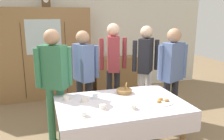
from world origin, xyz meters
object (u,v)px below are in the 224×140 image
at_px(tea_cup_front_edge, 67,98).
at_px(person_beside_shelf, 172,69).
at_px(tea_cup_near_right, 103,107).
at_px(pastry_plate, 162,102).
at_px(book_stack, 116,55).
at_px(tea_cup_mid_left, 84,114).
at_px(person_behind_table_right, 113,60).
at_px(mantel_clock, 46,1).
at_px(person_near_right_end, 146,62).
at_px(dining_table, 122,109).
at_px(wall_cabinet, 45,54).
at_px(person_behind_table_left, 84,70).
at_px(tea_cup_near_left, 133,107).
at_px(spoon_near_left, 185,107).
at_px(spoon_front_edge, 119,103).
at_px(person_by_cabinet, 54,75).
at_px(tea_cup_back_edge, 95,97).
at_px(tea_cup_center, 85,100).
at_px(bread_basket, 124,91).
at_px(bookshelf_low, 116,74).

xyz_separation_m(tea_cup_front_edge, person_beside_shelf, (1.71, 0.15, 0.26)).
height_order(tea_cup_near_right, pastry_plate, tea_cup_near_right).
bearing_deg(tea_cup_near_right, book_stack, 68.84).
distance_m(book_stack, pastry_plate, 2.79).
bearing_deg(tea_cup_mid_left, person_behind_table_right, 61.41).
bearing_deg(person_behind_table_right, mantel_clock, 129.77).
relative_size(tea_cup_mid_left, person_near_right_end, 0.08).
bearing_deg(mantel_clock, dining_table, -72.83).
height_order(wall_cabinet, person_behind_table_right, wall_cabinet).
bearing_deg(person_behind_table_left, person_beside_shelf, -19.62).
xyz_separation_m(tea_cup_near_left, spoon_near_left, (0.64, -0.15, -0.02)).
xyz_separation_m(spoon_front_edge, person_behind_table_left, (-0.30, 0.94, 0.25)).
relative_size(wall_cabinet, person_behind_table_right, 1.17).
bearing_deg(person_by_cabinet, tea_cup_near_left, -42.82).
height_order(wall_cabinet, person_behind_table_left, wall_cabinet).
relative_size(wall_cabinet, tea_cup_back_edge, 15.46).
xyz_separation_m(tea_cup_center, spoon_near_left, (1.17, -0.58, -0.02)).
distance_m(tea_cup_mid_left, bread_basket, 0.95).
xyz_separation_m(mantel_clock, bread_basket, (0.97, -2.22, -1.37)).
relative_size(bookshelf_low, tea_cup_back_edge, 8.05).
distance_m(book_stack, person_behind_table_right, 1.45).
xyz_separation_m(tea_cup_back_edge, person_by_cabinet, (-0.52, 0.33, 0.27)).
bearing_deg(bread_basket, person_behind_table_right, 82.76).
bearing_deg(tea_cup_front_edge, tea_cup_mid_left, -77.45).
distance_m(tea_cup_mid_left, tea_cup_near_left, 0.62).
height_order(wall_cabinet, bread_basket, wall_cabinet).
height_order(dining_table, spoon_front_edge, spoon_front_edge).
distance_m(dining_table, person_beside_shelf, 1.20).
bearing_deg(tea_cup_near_left, tea_cup_center, 140.96).
xyz_separation_m(bread_basket, person_behind_table_left, (-0.50, 0.59, 0.22)).
relative_size(tea_cup_near_right, pastry_plate, 0.46).
distance_m(tea_cup_front_edge, spoon_near_left, 1.57).
xyz_separation_m(wall_cabinet, tea_cup_near_left, (0.97, -2.81, -0.25)).
bearing_deg(person_by_cabinet, tea_cup_near_right, -53.73).
bearing_deg(tea_cup_center, mantel_clock, 98.20).
height_order(bookshelf_low, tea_cup_center, bookshelf_low).
xyz_separation_m(tea_cup_near_left, person_by_cabinet, (-0.89, 0.82, 0.27)).
bearing_deg(dining_table, tea_cup_back_edge, 137.14).
relative_size(tea_cup_near_right, person_behind_table_right, 0.08).
xyz_separation_m(wall_cabinet, spoon_near_left, (1.61, -2.97, -0.27)).
relative_size(mantel_clock, tea_cup_mid_left, 1.85).
relative_size(bread_basket, person_near_right_end, 0.14).
height_order(book_stack, person_beside_shelf, person_beside_shelf).
xyz_separation_m(book_stack, person_behind_table_left, (-1.10, -1.68, 0.10)).
bearing_deg(person_by_cabinet, tea_cup_front_edge, -62.73).
bearing_deg(tea_cup_front_edge, wall_cabinet, 95.51).
height_order(tea_cup_center, tea_cup_near_right, same).
xyz_separation_m(tea_cup_near_right, bread_basket, (0.46, 0.49, 0.01)).
height_order(tea_cup_near_left, person_behind_table_right, person_behind_table_right).
bearing_deg(spoon_front_edge, book_stack, 72.91).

